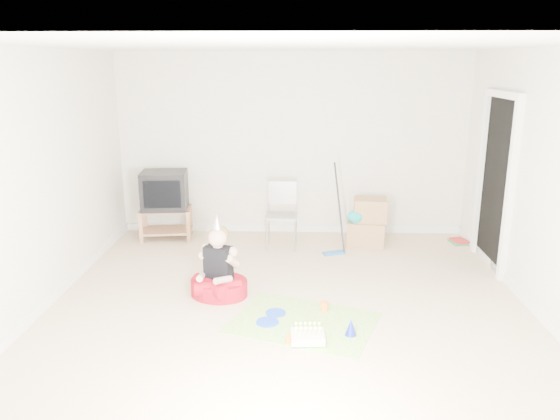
{
  "coord_description": "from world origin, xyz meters",
  "views": [
    {
      "loc": [
        0.1,
        -5.3,
        2.46
      ],
      "look_at": [
        -0.1,
        0.4,
        0.9
      ],
      "focal_mm": 35.0,
      "sensor_mm": 36.0,
      "label": 1
    }
  ],
  "objects_px": {
    "cardboard_boxes": "(367,223)",
    "birthday_cake": "(308,338)",
    "tv_stand": "(166,221)",
    "seated_woman": "(219,278)",
    "crt_tv": "(164,190)",
    "folding_chair": "(281,216)"
  },
  "relations": [
    {
      "from": "cardboard_boxes",
      "to": "birthday_cake",
      "type": "bearing_deg",
      "value": -106.99
    },
    {
      "from": "tv_stand",
      "to": "cardboard_boxes",
      "type": "xyz_separation_m",
      "value": [
        2.83,
        -0.15,
        0.04
      ]
    },
    {
      "from": "tv_stand",
      "to": "seated_woman",
      "type": "xyz_separation_m",
      "value": [
        1.03,
        -1.93,
        -0.07
      ]
    },
    {
      "from": "crt_tv",
      "to": "seated_woman",
      "type": "bearing_deg",
      "value": -67.92
    },
    {
      "from": "tv_stand",
      "to": "folding_chair",
      "type": "height_order",
      "value": "folding_chair"
    },
    {
      "from": "folding_chair",
      "to": "cardboard_boxes",
      "type": "height_order",
      "value": "folding_chair"
    },
    {
      "from": "tv_stand",
      "to": "crt_tv",
      "type": "bearing_deg",
      "value": 63.43
    },
    {
      "from": "crt_tv",
      "to": "birthday_cake",
      "type": "relative_size",
      "value": 1.98
    },
    {
      "from": "birthday_cake",
      "to": "folding_chair",
      "type": "bearing_deg",
      "value": 97.09
    },
    {
      "from": "birthday_cake",
      "to": "cardboard_boxes",
      "type": "bearing_deg",
      "value": 73.01
    },
    {
      "from": "crt_tv",
      "to": "folding_chair",
      "type": "relative_size",
      "value": 0.67
    },
    {
      "from": "tv_stand",
      "to": "cardboard_boxes",
      "type": "bearing_deg",
      "value": -3.02
    },
    {
      "from": "birthday_cake",
      "to": "crt_tv",
      "type": "bearing_deg",
      "value": 123.99
    },
    {
      "from": "folding_chair",
      "to": "seated_woman",
      "type": "height_order",
      "value": "folding_chair"
    },
    {
      "from": "seated_woman",
      "to": "tv_stand",
      "type": "bearing_deg",
      "value": 118.08
    },
    {
      "from": "cardboard_boxes",
      "to": "birthday_cake",
      "type": "height_order",
      "value": "cardboard_boxes"
    },
    {
      "from": "crt_tv",
      "to": "birthday_cake",
      "type": "height_order",
      "value": "crt_tv"
    },
    {
      "from": "tv_stand",
      "to": "folding_chair",
      "type": "xyz_separation_m",
      "value": [
        1.66,
        -0.34,
        0.18
      ]
    },
    {
      "from": "folding_chair",
      "to": "cardboard_boxes",
      "type": "relative_size",
      "value": 1.42
    },
    {
      "from": "tv_stand",
      "to": "folding_chair",
      "type": "distance_m",
      "value": 1.7
    },
    {
      "from": "folding_chair",
      "to": "birthday_cake",
      "type": "distance_m",
      "value": 2.64
    },
    {
      "from": "cardboard_boxes",
      "to": "seated_woman",
      "type": "bearing_deg",
      "value": -135.33
    }
  ]
}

